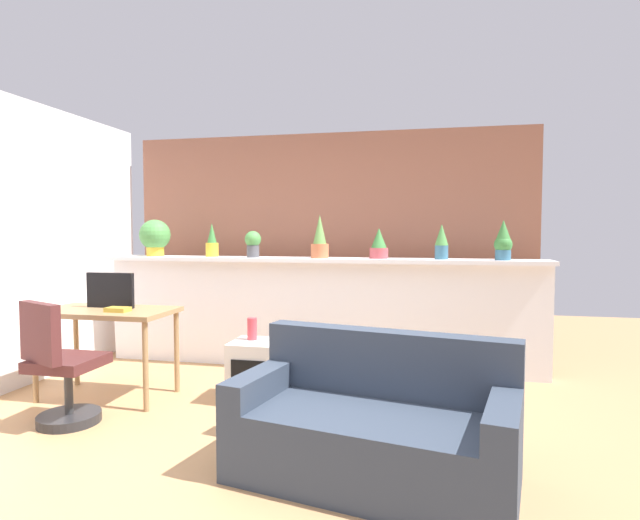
{
  "coord_description": "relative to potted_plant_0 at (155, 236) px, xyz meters",
  "views": [
    {
      "loc": [
        1.11,
        -3.04,
        1.4
      ],
      "look_at": [
        0.27,
        0.94,
        1.17
      ],
      "focal_mm": 28.45,
      "sensor_mm": 36.0,
      "label": 1
    }
  ],
  "objects": [
    {
      "name": "ground_plane",
      "position": [
        1.78,
        -1.97,
        -1.35
      ],
      "size": [
        12.0,
        12.0,
        0.0
      ],
      "primitive_type": "plane",
      "color": "tan"
    },
    {
      "name": "divider_wall",
      "position": [
        1.78,
        0.03,
        -0.8
      ],
      "size": [
        4.51,
        0.16,
        1.1
      ],
      "primitive_type": "cube",
      "color": "white",
      "rests_on": "ground"
    },
    {
      "name": "plant_shelf",
      "position": [
        1.78,
        -0.01,
        -0.23
      ],
      "size": [
        4.51,
        0.38,
        0.04
      ],
      "primitive_type": "cube",
      "color": "white",
      "rests_on": "divider_wall"
    },
    {
      "name": "brick_wall_behind",
      "position": [
        1.78,
        0.63,
        -0.1
      ],
      "size": [
        4.51,
        0.1,
        2.5
      ],
      "primitive_type": "cube",
      "color": "#935B47",
      "rests_on": "ground"
    },
    {
      "name": "potted_plant_0",
      "position": [
        0.0,
        0.0,
        0.0
      ],
      "size": [
        0.33,
        0.33,
        0.4
      ],
      "color": "gold",
      "rests_on": "plant_shelf"
    },
    {
      "name": "potted_plant_1",
      "position": [
        0.66,
        0.01,
        -0.06
      ],
      "size": [
        0.13,
        0.13,
        0.36
      ],
      "color": "gold",
      "rests_on": "plant_shelf"
    },
    {
      "name": "potted_plant_2",
      "position": [
        1.14,
        -0.05,
        -0.06
      ],
      "size": [
        0.17,
        0.17,
        0.27
      ],
      "color": "#4C4C51",
      "rests_on": "plant_shelf"
    },
    {
      "name": "potted_plant_3",
      "position": [
        1.84,
        -0.04,
        -0.03
      ],
      "size": [
        0.18,
        0.18,
        0.43
      ],
      "color": "#C66B42",
      "rests_on": "plant_shelf"
    },
    {
      "name": "potted_plant_4",
      "position": [
        2.43,
        0.01,
        -0.08
      ],
      "size": [
        0.18,
        0.18,
        0.3
      ],
      "color": "#B7474C",
      "rests_on": "plant_shelf"
    },
    {
      "name": "potted_plant_5",
      "position": [
        3.03,
        -0.03,
        -0.04
      ],
      "size": [
        0.13,
        0.13,
        0.34
      ],
      "color": "#386B84",
      "rests_on": "plant_shelf"
    },
    {
      "name": "potted_plant_6",
      "position": [
        3.59,
        -0.05,
        -0.04
      ],
      "size": [
        0.17,
        0.17,
        0.38
      ],
      "color": "#386B84",
      "rests_on": "plant_shelf"
    },
    {
      "name": "desk",
      "position": [
        0.26,
        -1.24,
        -0.69
      ],
      "size": [
        1.1,
        0.6,
        0.75
      ],
      "color": "#99754C",
      "rests_on": "ground"
    },
    {
      "name": "tv_monitor",
      "position": [
        0.24,
        -1.16,
        -0.45
      ],
      "size": [
        0.43,
        0.04,
        0.3
      ],
      "primitive_type": "cube",
      "color": "black",
      "rests_on": "desk"
    },
    {
      "name": "office_chair",
      "position": [
        0.32,
        -1.88,
        -0.96
      ],
      "size": [
        0.51,
        0.51,
        0.91
      ],
      "color": "#262628",
      "rests_on": "ground"
    },
    {
      "name": "side_cube_shelf",
      "position": [
        1.52,
        -1.08,
        -1.1
      ],
      "size": [
        0.4,
        0.41,
        0.5
      ],
      "color": "silver",
      "rests_on": "ground"
    },
    {
      "name": "vase_on_shelf",
      "position": [
        1.47,
        -1.03,
        -0.76
      ],
      "size": [
        0.08,
        0.08,
        0.18
      ],
      "primitive_type": "cylinder",
      "color": "#CC3D47",
      "rests_on": "side_cube_shelf"
    },
    {
      "name": "book_on_desk",
      "position": [
        0.43,
        -1.34,
        -0.58
      ],
      "size": [
        0.18,
        0.12,
        0.04
      ],
      "primitive_type": "cube",
      "color": "gold",
      "rests_on": "desk"
    },
    {
      "name": "couch",
      "position": [
        2.61,
        -2.18,
        -1.07
      ],
      "size": [
        1.68,
        1.06,
        0.8
      ],
      "color": "#333D4C",
      "rests_on": "ground"
    }
  ]
}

